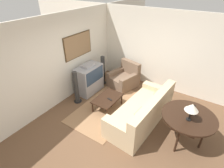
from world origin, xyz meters
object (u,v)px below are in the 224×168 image
object	(u,v)px
console_table	(189,118)
couch	(142,112)
table_lamp	(192,108)
armchair	(124,79)
speaker_tower_left	(76,88)
tv	(89,79)
mantel_clock	(192,109)
coffee_table	(108,99)
speaker_tower_right	(103,71)

from	to	relation	value
console_table	couch	bearing A→B (deg)	86.90
couch	table_lamp	distance (m)	1.43
armchair	speaker_tower_left	world-z (taller)	speaker_tower_left
tv	mantel_clock	bearing A→B (deg)	-95.30
tv	console_table	world-z (taller)	tv
table_lamp	mantel_clock	size ratio (longest dim) A/B	2.53
console_table	tv	bearing A→B (deg)	82.07
couch	table_lamp	world-z (taller)	table_lamp
coffee_table	speaker_tower_left	xyz separation A→B (m)	(-0.27, 1.01, 0.17)
mantel_clock	tv	bearing A→B (deg)	84.70
table_lamp	speaker_tower_left	size ratio (longest dim) A/B	0.40
couch	coffee_table	xyz separation A→B (m)	(-0.04, 1.14, 0.02)
coffee_table	speaker_tower_right	world-z (taller)	speaker_tower_right
tv	mantel_clock	distance (m)	3.41
speaker_tower_right	console_table	bearing A→B (deg)	-109.76
coffee_table	speaker_tower_right	distance (m)	1.54
tv	coffee_table	size ratio (longest dim) A/B	1.14
coffee_table	speaker_tower_right	bearing A→B (deg)	41.00
console_table	table_lamp	bearing A→B (deg)	-175.27
tv	couch	distance (m)	2.26
coffee_table	mantel_clock	world-z (taller)	mantel_clock
armchair	table_lamp	xyz separation A→B (m)	(-1.59, -2.54, 0.86)
speaker_tower_left	mantel_clock	bearing A→B (deg)	-83.08
coffee_table	speaker_tower_right	size ratio (longest dim) A/B	0.85
mantel_clock	speaker_tower_left	xyz separation A→B (m)	(-0.40, 3.31, -0.38)
couch	console_table	distance (m)	1.22
speaker_tower_right	coffee_table	bearing A→B (deg)	-139.00
coffee_table	armchair	bearing A→B (deg)	9.56
couch	mantel_clock	bearing A→B (deg)	98.43
couch	speaker_tower_left	xyz separation A→B (m)	(-0.31, 2.15, 0.19)
couch	mantel_clock	xyz separation A→B (m)	(0.09, -1.16, 0.57)
couch	speaker_tower_right	distance (m)	2.43
speaker_tower_left	speaker_tower_right	size ratio (longest dim) A/B	1.00
console_table	speaker_tower_right	distance (m)	3.51
coffee_table	console_table	bearing A→B (deg)	-90.66
couch	coffee_table	world-z (taller)	couch
speaker_tower_left	console_table	bearing A→B (deg)	-85.73
couch	mantel_clock	size ratio (longest dim) A/B	13.74
armchair	coffee_table	bearing A→B (deg)	-66.32
speaker_tower_right	tv	bearing A→B (deg)	174.34
table_lamp	speaker_tower_right	bearing A→B (deg)	68.16
couch	coffee_table	size ratio (longest dim) A/B	2.54
couch	speaker_tower_left	distance (m)	2.18
speaker_tower_left	speaker_tower_right	bearing A→B (deg)	0.00
speaker_tower_left	tv	bearing A→B (deg)	5.66
armchair	speaker_tower_left	bearing A→B (deg)	-100.28
console_table	mantel_clock	distance (m)	0.22
armchair	table_lamp	distance (m)	3.11
tv	speaker_tower_right	xyz separation A→B (m)	(0.71, -0.07, 0.02)
tv	speaker_tower_left	size ratio (longest dim) A/B	0.97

